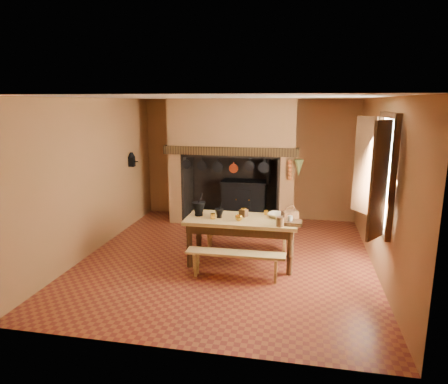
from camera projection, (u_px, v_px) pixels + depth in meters
name	position (u px, v px, depth m)	size (l,w,h in m)	color
floor	(227.00, 258.00, 7.12)	(5.50, 5.50, 0.00)	brown
ceiling	(228.00, 97.00, 6.50)	(5.50, 5.50, 0.00)	silver
back_wall	(249.00, 159.00, 9.44)	(5.00, 0.02, 2.80)	brown
wall_left	(93.00, 176.00, 7.27)	(0.02, 5.50, 2.80)	brown
wall_right	(382.00, 187.00, 6.34)	(0.02, 5.50, 2.80)	brown
wall_front	(179.00, 231.00, 4.17)	(5.00, 0.02, 2.80)	brown
chimney_breast	(233.00, 143.00, 8.98)	(2.95, 0.96, 2.80)	brown
iron_range	(245.00, 200.00, 9.36)	(1.12, 0.55, 1.60)	black
hearth_pans	(201.00, 216.00, 9.42)	(0.51, 0.62, 0.20)	gold
hanging_pans	(227.00, 167.00, 8.61)	(1.92, 0.29, 0.27)	black
onion_string	(290.00, 170.00, 8.35)	(0.12, 0.10, 0.46)	#B15A20
herb_bunch	(299.00, 168.00, 8.31)	(0.20, 0.20, 0.35)	#5B6730
window	(378.00, 173.00, 5.92)	(0.39, 1.75, 1.76)	white
wall_coffee_mill	(132.00, 159.00, 8.72)	(0.23, 0.16, 0.31)	black
work_table	(241.00, 225.00, 6.75)	(1.87, 0.83, 0.81)	tan
bench_front	(235.00, 259.00, 6.23)	(1.56, 0.27, 0.44)	tan
bench_back	(247.00, 231.00, 7.45)	(1.74, 0.30, 0.49)	tan
mortar_large	(199.00, 208.00, 6.85)	(0.24, 0.24, 0.40)	black
mortar_small	(219.00, 213.00, 6.73)	(0.15, 0.15, 0.26)	black
coffee_grinder	(244.00, 212.00, 6.81)	(0.18, 0.16, 0.19)	#361D11
brass_mug_a	(213.00, 216.00, 6.67)	(0.08, 0.08, 0.09)	gold
brass_mug_b	(266.00, 212.00, 6.93)	(0.07, 0.07, 0.08)	gold
mixing_bowl	(277.00, 215.00, 6.76)	(0.31, 0.31, 0.08)	beige
stoneware_crock	(280.00, 222.00, 6.26)	(0.12, 0.12, 0.15)	brown
glass_jar	(290.00, 220.00, 6.38)	(0.08, 0.08, 0.14)	beige
wicker_basket	(290.00, 215.00, 6.66)	(0.30, 0.26, 0.24)	#492E16
wooden_tray	(291.00, 223.00, 6.37)	(0.34, 0.24, 0.06)	#361D11
brass_cup	(239.00, 218.00, 6.56)	(0.12, 0.12, 0.10)	gold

